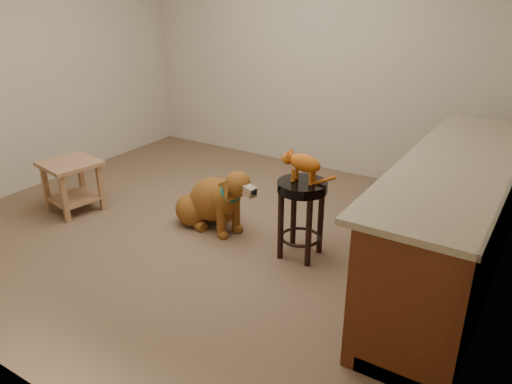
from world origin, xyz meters
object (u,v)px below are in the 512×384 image
Objects in this scene: side_table at (72,179)px; golden_retriever at (213,201)px; padded_stool at (302,204)px; tabby_kitten at (302,163)px; wood_stool at (438,204)px.

side_table is 0.55× the size of golden_retriever.
padded_stool is 1.49× the size of tabby_kitten.
wood_stool is 3.29m from side_table.
golden_retriever is (-0.89, 0.04, -0.21)m from padded_stool.
padded_stool is 0.33m from tabby_kitten.
wood_stool reaches higher than golden_retriever.
tabby_kitten is at bearing -141.57° from wood_stool.
golden_retriever is 1.03m from tabby_kitten.
wood_stool is 1.79× the size of tabby_kitten.
tabby_kitten is (0.88, -0.04, 0.54)m from golden_retriever.
side_table is at bearing -147.79° from golden_retriever.
padded_stool is 0.92m from golden_retriever.
side_table is at bearing -173.19° from tabby_kitten.
tabby_kitten is (-0.88, -0.70, 0.39)m from wood_stool.
padded_stool is at bearing -5.72° from tabby_kitten.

